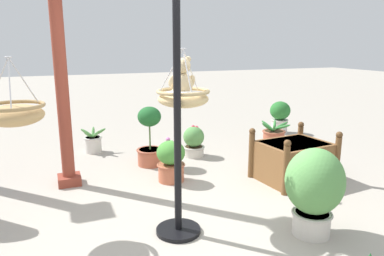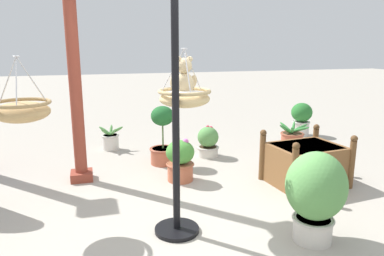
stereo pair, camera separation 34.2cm
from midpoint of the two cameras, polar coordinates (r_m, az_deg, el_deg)
name	(u,v)px [view 2 (the right image)]	position (r m, az deg, el deg)	size (l,w,h in m)	color
ground_plane	(197,228)	(3.79, 3.46, -15.56)	(40.00, 40.00, 0.00)	#A8A093
display_pole_central	(176,159)	(3.43, 0.35, -5.00)	(0.44, 0.44, 2.42)	black
hanging_basket_with_teddy	(185,97)	(3.58, 1.56, 4.86)	(0.53, 0.53, 0.58)	tan
teddy_bear	(184,80)	(3.58, 1.47, 7.62)	(0.27, 0.24, 0.40)	#D1B789
hanging_basket_left_high	(22,110)	(3.78, -22.91, 2.54)	(0.55, 0.55, 0.63)	tan
greenhouse_pillar_left	(74,69)	(4.86, -16.15, 8.85)	(0.31, 0.31, 3.10)	brown
wooden_planter_box	(305,163)	(5.07, 19.28, -5.25)	(1.04, 0.87, 0.70)	brown
potted_plant_fern_front	(111,140)	(6.47, -11.23, -1.87)	(0.44, 0.42, 0.43)	beige
potted_plant_flowering_red	(301,118)	(7.71, 18.07, 1.56)	(0.42, 0.42, 0.66)	beige
potted_plant_tall_leafy	(208,142)	(5.96, 4.17, -2.23)	(0.37, 0.37, 0.52)	beige
potted_plant_bushy_green	(292,139)	(6.71, 16.89, -1.63)	(0.57, 0.51, 0.46)	#AD563D
potted_plant_conical_shrub	(163,137)	(5.54, -2.85, -1.51)	(0.42, 0.42, 0.91)	#AD563D
potted_plant_trailing_ivy	(315,193)	(3.61, 21.50, -9.48)	(0.55, 0.55, 0.87)	beige
potted_plant_broad_leaf	(180,160)	(4.89, 0.14, -5.06)	(0.38, 0.38, 0.59)	#BC6042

